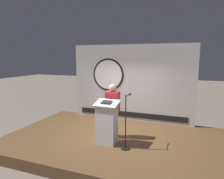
{
  "coord_description": "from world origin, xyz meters",
  "views": [
    {
      "loc": [
        1.94,
        -5.34,
        2.67
      ],
      "look_at": [
        -0.05,
        -0.04,
        1.76
      ],
      "focal_mm": 32.19,
      "sensor_mm": 36.0,
      "label": 1
    }
  ],
  "objects": [
    {
      "name": "ground_plane",
      "position": [
        0.0,
        0.0,
        0.0
      ],
      "size": [
        40.0,
        40.0,
        0.0
      ],
      "primitive_type": "plane",
      "color": "#6B6056"
    },
    {
      "name": "stage_platform",
      "position": [
        0.0,
        0.0,
        0.15
      ],
      "size": [
        6.4,
        4.0,
        0.3
      ],
      "primitive_type": "cube",
      "color": "brown",
      "rests_on": "ground"
    },
    {
      "name": "banner_display",
      "position": [
        -0.03,
        1.85,
        1.71
      ],
      "size": [
        4.57,
        0.12,
        2.83
      ],
      "color": "silver",
      "rests_on": "stage_platform"
    },
    {
      "name": "podium",
      "position": [
        -0.05,
        -0.44,
        0.89
      ],
      "size": [
        0.64,
        0.5,
        1.21
      ],
      "color": "silver",
      "rests_on": "stage_platform"
    },
    {
      "name": "speaker_person",
      "position": [
        -0.06,
        0.04,
        1.12
      ],
      "size": [
        0.4,
        0.26,
        1.6
      ],
      "color": "black",
      "rests_on": "stage_platform"
    },
    {
      "name": "microphone_stand",
      "position": [
        0.53,
        -0.53,
        0.8
      ],
      "size": [
        0.24,
        0.53,
        1.44
      ],
      "color": "black",
      "rests_on": "stage_platform"
    }
  ]
}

